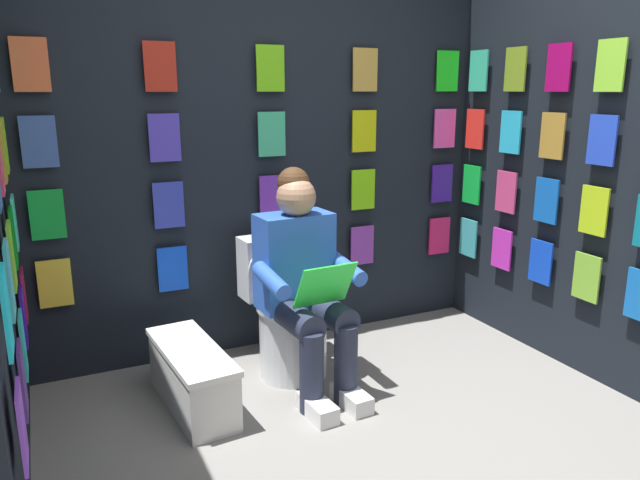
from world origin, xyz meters
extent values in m
cube|color=black|center=(0.00, -1.74, 1.19)|extent=(2.97, 0.10, 2.38)
cube|color=yellow|center=(1.25, -1.65, 0.58)|extent=(0.17, 0.01, 0.26)
cube|color=blue|center=(0.63, -1.65, 0.58)|extent=(0.17, 0.01, 0.26)
cube|color=#C737E1|center=(0.00, -1.65, 0.58)|extent=(0.17, 0.01, 0.26)
cube|color=purple|center=(-0.63, -1.65, 0.58)|extent=(0.17, 0.01, 0.26)
cube|color=#DB1E5C|center=(-1.25, -1.65, 0.58)|extent=(0.17, 0.01, 0.26)
cube|color=#0F912F|center=(1.25, -1.65, 0.95)|extent=(0.17, 0.01, 0.26)
cube|color=#2D3AB3|center=(0.63, -1.65, 0.95)|extent=(0.17, 0.01, 0.26)
cube|color=#652AA1|center=(0.00, -1.65, 0.95)|extent=(0.17, 0.01, 0.26)
cube|color=#79D811|center=(-0.63, -1.65, 0.95)|extent=(0.17, 0.01, 0.26)
cube|color=#4019A0|center=(-1.25, -1.65, 0.95)|extent=(0.17, 0.01, 0.26)
cube|color=#34509C|center=(1.25, -1.65, 1.33)|extent=(0.17, 0.01, 0.26)
cube|color=#4235B6|center=(0.63, -1.65, 1.33)|extent=(0.17, 0.01, 0.26)
cube|color=#35AC79|center=(0.00, -1.65, 1.33)|extent=(0.17, 0.01, 0.26)
cube|color=#BFC80E|center=(-0.63, -1.65, 1.33)|extent=(0.17, 0.01, 0.26)
cube|color=#F04FBA|center=(-1.25, -1.65, 1.33)|extent=(0.17, 0.01, 0.26)
cube|color=#D65B31|center=(1.25, -1.65, 1.70)|extent=(0.17, 0.01, 0.26)
cube|color=#A72416|center=(0.63, -1.65, 1.70)|extent=(0.17, 0.01, 0.26)
cube|color=#64C114|center=(0.00, -1.65, 1.70)|extent=(0.17, 0.01, 0.26)
cube|color=#B9913B|center=(-0.63, -1.65, 1.70)|extent=(0.17, 0.01, 0.26)
cube|color=#1FDC1E|center=(-1.25, -1.65, 1.70)|extent=(0.17, 0.01, 0.26)
cube|color=black|center=(-1.49, -0.84, 1.19)|extent=(0.10, 1.69, 2.38)
cube|color=#39AAB0|center=(-1.40, -1.52, 0.58)|extent=(0.01, 0.17, 0.26)
cube|color=#D02EBD|center=(-1.40, -1.18, 0.58)|extent=(0.01, 0.17, 0.26)
cube|color=blue|center=(-1.40, -0.84, 0.58)|extent=(0.01, 0.17, 0.26)
cube|color=#81C137|center=(-1.40, -0.51, 0.58)|extent=(0.01, 0.17, 0.26)
cube|color=green|center=(-1.40, -1.52, 0.95)|extent=(0.01, 0.17, 0.26)
cube|color=#D5407B|center=(-1.40, -1.18, 0.95)|extent=(0.01, 0.17, 0.26)
cube|color=blue|center=(-1.40, -0.84, 0.95)|extent=(0.01, 0.17, 0.26)
cube|color=#B7DE1C|center=(-1.40, -0.51, 0.95)|extent=(0.01, 0.17, 0.26)
cube|color=red|center=(-1.40, -1.52, 1.33)|extent=(0.01, 0.17, 0.26)
cube|color=#27B8E7|center=(-1.40, -1.18, 1.33)|extent=(0.01, 0.17, 0.26)
cube|color=#B18230|center=(-1.40, -0.84, 1.33)|extent=(0.01, 0.17, 0.26)
cube|color=blue|center=(-1.40, -0.51, 1.33)|extent=(0.01, 0.17, 0.26)
cube|color=#38BD9B|center=(-1.40, -1.52, 1.70)|extent=(0.01, 0.17, 0.26)
cube|color=olive|center=(-1.40, -1.18, 1.70)|extent=(0.01, 0.17, 0.26)
cube|color=#9E0B56|center=(-1.40, -0.84, 1.70)|extent=(0.01, 0.17, 0.26)
cube|color=#92E339|center=(-1.40, -0.51, 1.70)|extent=(0.01, 0.17, 0.26)
cube|color=#8D44DE|center=(1.40, -0.17, 0.58)|extent=(0.01, 0.17, 0.26)
cube|color=#57308F|center=(1.40, -0.51, 0.58)|extent=(0.01, 0.17, 0.26)
cube|color=#2CC8C5|center=(1.40, -0.84, 0.58)|extent=(0.01, 0.17, 0.26)
cube|color=#3712C0|center=(1.40, -1.18, 0.58)|extent=(0.01, 0.17, 0.26)
cube|color=#A9164E|center=(1.40, -1.52, 0.58)|extent=(0.01, 0.17, 0.26)
cube|color=#17D6F2|center=(1.40, -0.17, 0.95)|extent=(0.01, 0.17, 0.26)
cube|color=#3BBCD1|center=(1.40, -0.51, 0.95)|extent=(0.01, 0.17, 0.26)
cube|color=#73C72C|center=(1.40, -0.84, 0.95)|extent=(0.01, 0.17, 0.26)
cube|color=#098E17|center=(1.40, -1.18, 0.95)|extent=(0.01, 0.17, 0.26)
cube|color=#40EDC2|center=(1.40, -1.52, 0.95)|extent=(0.01, 0.17, 0.26)
cube|color=#AF9320|center=(1.40, -1.18, 1.33)|extent=(0.01, 0.17, 0.26)
cube|color=#86CC18|center=(1.40, -1.52, 1.33)|extent=(0.01, 0.17, 0.26)
cylinder|color=white|center=(0.07, -1.20, 0.20)|extent=(0.38, 0.38, 0.40)
cylinder|color=white|center=(0.07, -1.20, 0.41)|extent=(0.41, 0.41, 0.02)
cube|color=white|center=(0.08, -1.46, 0.58)|extent=(0.39, 0.20, 0.36)
cylinder|color=white|center=(0.08, -1.37, 0.58)|extent=(0.39, 0.09, 0.39)
cube|color=blue|center=(0.07, -1.17, 0.68)|extent=(0.41, 0.25, 0.52)
sphere|color=tan|center=(0.06, -1.14, 1.04)|extent=(0.21, 0.21, 0.21)
sphere|color=#472D19|center=(0.07, -1.17, 1.11)|extent=(0.17, 0.17, 0.17)
cylinder|color=#23283D|center=(-0.05, -0.98, 0.44)|extent=(0.18, 0.41, 0.15)
cylinder|color=#23283D|center=(0.15, -0.96, 0.44)|extent=(0.18, 0.41, 0.15)
cylinder|color=#23283D|center=(-0.06, -0.80, 0.21)|extent=(0.12, 0.12, 0.42)
cylinder|color=#23283D|center=(0.14, -0.78, 0.21)|extent=(0.12, 0.12, 0.42)
cube|color=white|center=(-0.06, -0.74, 0.04)|extent=(0.13, 0.27, 0.09)
cube|color=white|center=(0.14, -0.72, 0.04)|extent=(0.13, 0.27, 0.09)
cylinder|color=blue|center=(-0.16, -1.00, 0.66)|extent=(0.10, 0.31, 0.13)
cylinder|color=blue|center=(0.27, -0.97, 0.66)|extent=(0.10, 0.31, 0.13)
cube|color=#26DF3B|center=(0.04, -0.83, 0.64)|extent=(0.31, 0.15, 0.23)
cube|color=white|center=(0.67, -1.09, 0.15)|extent=(0.31, 0.73, 0.29)
cube|color=white|center=(0.67, -1.09, 0.31)|extent=(0.32, 0.76, 0.03)
camera|label=1|loc=(1.28, 1.71, 1.58)|focal=33.64mm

